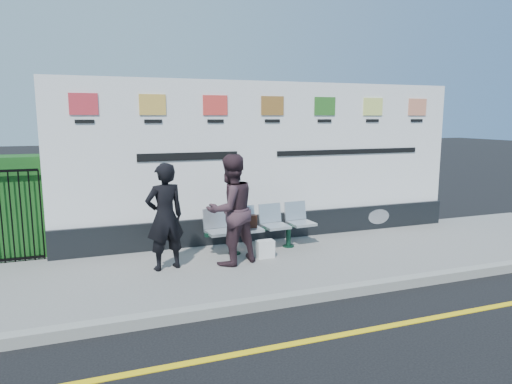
# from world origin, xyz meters

# --- Properties ---
(ground) EXTENTS (80.00, 80.00, 0.00)m
(ground) POSITION_xyz_m (0.00, 0.00, 0.00)
(ground) COLOR black
(pavement) EXTENTS (14.00, 3.00, 0.12)m
(pavement) POSITION_xyz_m (0.00, 2.50, 0.06)
(pavement) COLOR gray
(pavement) RESTS_ON ground
(kerb) EXTENTS (14.00, 0.18, 0.14)m
(kerb) POSITION_xyz_m (0.00, 1.00, 0.07)
(kerb) COLOR gray
(kerb) RESTS_ON ground
(yellow_line) EXTENTS (14.00, 0.10, 0.01)m
(yellow_line) POSITION_xyz_m (0.00, 0.00, 0.00)
(yellow_line) COLOR yellow
(yellow_line) RESTS_ON ground
(billboard) EXTENTS (8.00, 0.30, 3.00)m
(billboard) POSITION_xyz_m (0.50, 3.85, 1.42)
(billboard) COLOR black
(billboard) RESTS_ON pavement
(bench) EXTENTS (2.06, 0.68, 0.43)m
(bench) POSITION_xyz_m (0.04, 3.10, 0.34)
(bench) COLOR silver
(bench) RESTS_ON pavement
(woman_left) EXTENTS (0.68, 0.53, 1.66)m
(woman_left) POSITION_xyz_m (-1.72, 2.66, 0.95)
(woman_left) COLOR black
(woman_left) RESTS_ON pavement
(woman_right) EXTENTS (1.03, 0.91, 1.77)m
(woman_right) POSITION_xyz_m (-0.69, 2.57, 1.01)
(woman_right) COLOR #3B262D
(woman_right) RESTS_ON pavement
(handbag_brown) EXTENTS (0.29, 0.13, 0.22)m
(handbag_brown) POSITION_xyz_m (-0.22, 3.08, 0.66)
(handbag_brown) COLOR black
(handbag_brown) RESTS_ON bench
(carrier_bag_white) EXTENTS (0.29, 0.18, 0.29)m
(carrier_bag_white) POSITION_xyz_m (-0.06, 2.68, 0.27)
(carrier_bag_white) COLOR silver
(carrier_bag_white) RESTS_ON pavement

